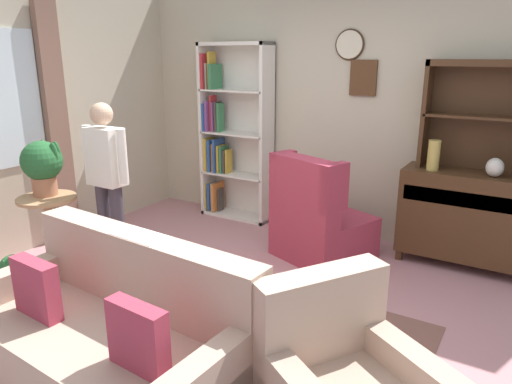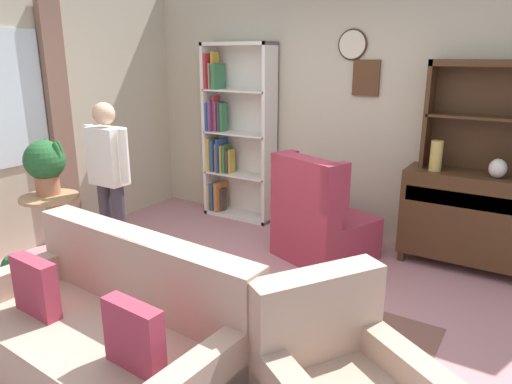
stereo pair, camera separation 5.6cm
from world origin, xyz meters
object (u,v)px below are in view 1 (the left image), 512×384
object	(u,v)px
plant_stand	(50,225)
potted_plant_large	(43,164)
bookshelf	(230,136)
book_stack	(204,288)
vase_tall	(434,155)
vase_round	(495,167)
wingback_chair	(318,222)
potted_plant_small	(14,270)
sideboard	(473,216)
couch_floral	(112,341)
coffee_table	(208,293)
sideboard_hutch	(490,101)
person_reading	(107,175)

from	to	relation	value
plant_stand	potted_plant_large	world-z (taller)	potted_plant_large
bookshelf	book_stack	bearing A→B (deg)	-59.58
plant_stand	potted_plant_large	bearing A→B (deg)	139.88
vase_tall	vase_round	bearing A→B (deg)	1.49
wingback_chair	potted_plant_large	distance (m)	2.62
plant_stand	potted_plant_small	distance (m)	0.53
sideboard	book_stack	bearing A→B (deg)	-120.18
bookshelf	plant_stand	xyz separation A→B (m)	(-0.54, -2.18, -0.58)
couch_floral	potted_plant_small	size ratio (longest dim) A/B	5.58
wingback_chair	coffee_table	world-z (taller)	wingback_chair
potted_plant_small	sideboard	bearing A→B (deg)	38.30
potted_plant_large	wingback_chair	bearing A→B (deg)	35.67
vase_tall	plant_stand	bearing A→B (deg)	-145.56
sideboard_hutch	couch_floral	xyz separation A→B (m)	(-1.58, -3.07, -1.25)
sideboard	plant_stand	distance (m)	3.94
vase_tall	potted_plant_small	xyz separation A→B (m)	(-2.84, -2.47, -0.87)
potted_plant_small	vase_round	bearing A→B (deg)	36.48
bookshelf	person_reading	distance (m)	1.86
potted_plant_large	person_reading	world-z (taller)	person_reading
couch_floral	potted_plant_large	distance (m)	2.14
vase_tall	book_stack	distance (m)	2.54
vase_round	couch_floral	xyz separation A→B (m)	(-1.71, -2.89, -0.69)
sideboard	book_stack	distance (m)	2.71
sideboard	plant_stand	world-z (taller)	sideboard
couch_floral	vase_round	bearing A→B (deg)	59.41
bookshelf	potted_plant_small	xyz separation A→B (m)	(-0.44, -2.64, -0.82)
sideboard_hutch	vase_tall	bearing A→B (deg)	-154.11
sideboard_hutch	vase_tall	xyz separation A→B (m)	(-0.39, -0.19, -0.50)
sideboard	couch_floral	world-z (taller)	sideboard
bookshelf	sideboard	xyz separation A→B (m)	(2.79, -0.09, -0.51)
bookshelf	sideboard_hutch	xyz separation A→B (m)	(2.79, 0.02, 0.54)
sideboard	vase_tall	size ratio (longest dim) A/B	4.61
bookshelf	sideboard	size ratio (longest dim) A/B	1.62
couch_floral	wingback_chair	xyz separation A→B (m)	(0.27, 2.39, 0.07)
book_stack	wingback_chair	bearing A→B (deg)	88.45
coffee_table	couch_floral	bearing A→B (deg)	-104.17
vase_round	potted_plant_small	distance (m)	4.26
couch_floral	sideboard_hutch	bearing A→B (deg)	62.75
vase_tall	plant_stand	world-z (taller)	vase_tall
vase_tall	vase_round	size ratio (longest dim) A/B	1.66
person_reading	coffee_table	bearing A→B (deg)	-17.85
sideboard	vase_tall	bearing A→B (deg)	-168.37
potted_plant_large	potted_plant_small	distance (m)	0.97
coffee_table	vase_round	bearing A→B (deg)	54.92
couch_floral	coffee_table	xyz separation A→B (m)	(0.18, 0.71, 0.04)
sideboard	bookshelf	bearing A→B (deg)	178.25
vase_round	wingback_chair	bearing A→B (deg)	-160.86
potted_plant_small	book_stack	size ratio (longest dim) A/B	1.90
vase_tall	potted_plant_small	distance (m)	3.87
book_stack	sideboard	bearing A→B (deg)	59.82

